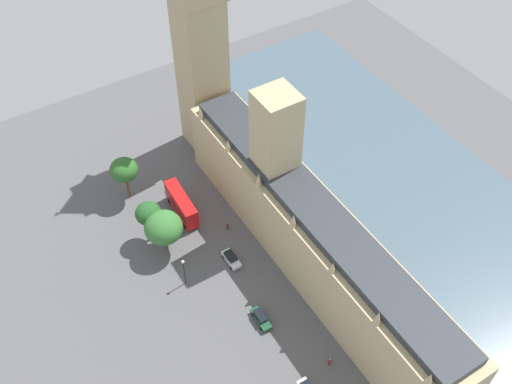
{
  "coord_description": "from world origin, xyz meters",
  "views": [
    {
      "loc": [
        40.3,
        49.59,
        89.22
      ],
      "look_at": [
        1.0,
        -14.0,
        8.67
      ],
      "focal_mm": 42.26,
      "sensor_mm": 36.0,
      "label": 1
    }
  ],
  "objects_px": {
    "pedestrian_near_tower": "(227,226)",
    "plane_tree_under_trees": "(124,170)",
    "car_white_kerbside": "(231,258)",
    "street_lamp_leading": "(184,268)",
    "car_dark_green_midblock": "(261,318)",
    "plane_tree_opposite_hall": "(148,214)",
    "plane_tree_far_end": "(164,228)",
    "parliament_building": "(309,231)",
    "double_decker_bus_corner": "(181,204)",
    "clock_tower": "(197,10)",
    "pedestrian_trailing": "(330,362)"
  },
  "relations": [
    {
      "from": "double_decker_bus_corner",
      "to": "car_dark_green_midblock",
      "type": "height_order",
      "value": "double_decker_bus_corner"
    },
    {
      "from": "plane_tree_opposite_hall",
      "to": "plane_tree_under_trees",
      "type": "bearing_deg",
      "value": -92.64
    },
    {
      "from": "plane_tree_under_trees",
      "to": "plane_tree_far_end",
      "type": "bearing_deg",
      "value": 91.9
    },
    {
      "from": "clock_tower",
      "to": "street_lamp_leading",
      "type": "xyz_separation_m",
      "value": [
        21.4,
        31.36,
        -26.99
      ]
    },
    {
      "from": "pedestrian_near_tower",
      "to": "plane_tree_opposite_hall",
      "type": "relative_size",
      "value": 0.19
    },
    {
      "from": "pedestrian_trailing",
      "to": "plane_tree_far_end",
      "type": "relative_size",
      "value": 0.18
    },
    {
      "from": "clock_tower",
      "to": "double_decker_bus_corner",
      "type": "xyz_separation_m",
      "value": [
        14.42,
        16.33,
        -28.91
      ]
    },
    {
      "from": "parliament_building",
      "to": "clock_tower",
      "type": "relative_size",
      "value": 1.15
    },
    {
      "from": "parliament_building",
      "to": "clock_tower",
      "type": "distance_m",
      "value": 44.94
    },
    {
      "from": "car_dark_green_midblock",
      "to": "double_decker_bus_corner",
      "type": "bearing_deg",
      "value": -86.63
    },
    {
      "from": "double_decker_bus_corner",
      "to": "street_lamp_leading",
      "type": "xyz_separation_m",
      "value": [
        6.98,
        15.03,
        1.92
      ]
    },
    {
      "from": "clock_tower",
      "to": "car_white_kerbside",
      "type": "relative_size",
      "value": 13.36
    },
    {
      "from": "street_lamp_leading",
      "to": "plane_tree_under_trees",
      "type": "bearing_deg",
      "value": -89.88
    },
    {
      "from": "double_decker_bus_corner",
      "to": "street_lamp_leading",
      "type": "height_order",
      "value": "street_lamp_leading"
    },
    {
      "from": "parliament_building",
      "to": "car_white_kerbside",
      "type": "xyz_separation_m",
      "value": [
        11.7,
        -7.15,
        -7.76
      ]
    },
    {
      "from": "car_white_kerbside",
      "to": "plane_tree_opposite_hall",
      "type": "relative_size",
      "value": 0.5
    },
    {
      "from": "pedestrian_trailing",
      "to": "plane_tree_under_trees",
      "type": "height_order",
      "value": "plane_tree_under_trees"
    },
    {
      "from": "car_dark_green_midblock",
      "to": "pedestrian_trailing",
      "type": "height_order",
      "value": "car_dark_green_midblock"
    },
    {
      "from": "car_dark_green_midblock",
      "to": "plane_tree_far_end",
      "type": "bearing_deg",
      "value": -70.07
    },
    {
      "from": "car_dark_green_midblock",
      "to": "street_lamp_leading",
      "type": "bearing_deg",
      "value": -58.94
    },
    {
      "from": "double_decker_bus_corner",
      "to": "plane_tree_under_trees",
      "type": "relative_size",
      "value": 1.08
    },
    {
      "from": "plane_tree_under_trees",
      "to": "street_lamp_leading",
      "type": "xyz_separation_m",
      "value": [
        -0.05,
        24.54,
        -2.91
      ]
    },
    {
      "from": "clock_tower",
      "to": "pedestrian_near_tower",
      "type": "height_order",
      "value": "clock_tower"
    },
    {
      "from": "plane_tree_far_end",
      "to": "plane_tree_opposite_hall",
      "type": "height_order",
      "value": "plane_tree_far_end"
    },
    {
      "from": "plane_tree_opposite_hall",
      "to": "plane_tree_under_trees",
      "type": "xyz_separation_m",
      "value": [
        -0.56,
        -12.18,
        0.48
      ]
    },
    {
      "from": "parliament_building",
      "to": "plane_tree_opposite_hall",
      "type": "relative_size",
      "value": 7.69
    },
    {
      "from": "car_dark_green_midblock",
      "to": "plane_tree_opposite_hall",
      "type": "xyz_separation_m",
      "value": [
        7.87,
        -25.87,
        6.09
      ]
    },
    {
      "from": "double_decker_bus_corner",
      "to": "plane_tree_far_end",
      "type": "distance_m",
      "value": 9.91
    },
    {
      "from": "pedestrian_near_tower",
      "to": "plane_tree_under_trees",
      "type": "height_order",
      "value": "plane_tree_under_trees"
    },
    {
      "from": "car_white_kerbside",
      "to": "plane_tree_under_trees",
      "type": "height_order",
      "value": "plane_tree_under_trees"
    },
    {
      "from": "double_decker_bus_corner",
      "to": "pedestrian_near_tower",
      "type": "relative_size",
      "value": 6.17
    },
    {
      "from": "parliament_building",
      "to": "plane_tree_under_trees",
      "type": "xyz_separation_m",
      "value": [
        20.96,
        -31.85,
        -1.19
      ]
    },
    {
      "from": "plane_tree_far_end",
      "to": "plane_tree_opposite_hall",
      "type": "relative_size",
      "value": 1.02
    },
    {
      "from": "street_lamp_leading",
      "to": "plane_tree_opposite_hall",
      "type": "bearing_deg",
      "value": -87.17
    },
    {
      "from": "car_dark_green_midblock",
      "to": "pedestrian_trailing",
      "type": "xyz_separation_m",
      "value": [
        -5.13,
        12.4,
        -0.14
      ]
    },
    {
      "from": "parliament_building",
      "to": "clock_tower",
      "type": "bearing_deg",
      "value": -90.72
    },
    {
      "from": "pedestrian_near_tower",
      "to": "street_lamp_leading",
      "type": "xyz_separation_m",
      "value": [
        12.49,
        7.02,
        3.78
      ]
    },
    {
      "from": "plane_tree_far_end",
      "to": "plane_tree_under_trees",
      "type": "bearing_deg",
      "value": -88.1
    },
    {
      "from": "plane_tree_far_end",
      "to": "car_white_kerbside",
      "type": "bearing_deg",
      "value": 135.22
    },
    {
      "from": "car_white_kerbside",
      "to": "street_lamp_leading",
      "type": "distance_m",
      "value": 9.92
    },
    {
      "from": "plane_tree_far_end",
      "to": "street_lamp_leading",
      "type": "height_order",
      "value": "plane_tree_far_end"
    },
    {
      "from": "clock_tower",
      "to": "plane_tree_far_end",
      "type": "relative_size",
      "value": 6.59
    },
    {
      "from": "pedestrian_near_tower",
      "to": "street_lamp_leading",
      "type": "relative_size",
      "value": 0.26
    },
    {
      "from": "car_dark_green_midblock",
      "to": "pedestrian_near_tower",
      "type": "xyz_separation_m",
      "value": [
        -5.23,
        -20.53,
        -0.12
      ]
    },
    {
      "from": "pedestrian_near_tower",
      "to": "plane_tree_under_trees",
      "type": "relative_size",
      "value": 0.17
    },
    {
      "from": "pedestrian_near_tower",
      "to": "pedestrian_trailing",
      "type": "height_order",
      "value": "pedestrian_near_tower"
    },
    {
      "from": "double_decker_bus_corner",
      "to": "pedestrian_near_tower",
      "type": "distance_m",
      "value": 9.9
    },
    {
      "from": "pedestrian_trailing",
      "to": "plane_tree_opposite_hall",
      "type": "relative_size",
      "value": 0.18
    },
    {
      "from": "parliament_building",
      "to": "car_dark_green_midblock",
      "type": "xyz_separation_m",
      "value": [
        13.65,
        6.2,
        -7.77
      ]
    },
    {
      "from": "car_white_kerbside",
      "to": "pedestrian_trailing",
      "type": "xyz_separation_m",
      "value": [
        -3.18,
        25.74,
        -0.14
      ]
    }
  ]
}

